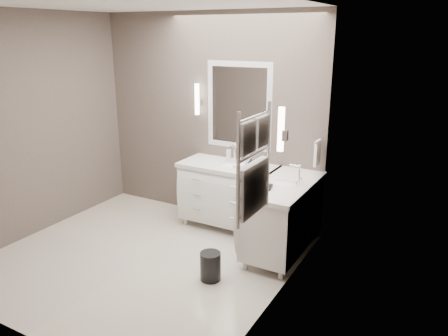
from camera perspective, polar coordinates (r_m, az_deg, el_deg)
The scene contains 21 objects.
floor at distance 5.10m, azimuth -10.71°, elevation -11.57°, with size 3.20×3.00×0.01m, color beige.
ceiling at distance 4.49m, azimuth -12.75°, elevation 20.38°, with size 3.20×3.00×0.01m, color white.
wall_back at distance 5.81m, azimuth -1.98°, elevation 6.54°, with size 3.20×0.01×2.70m, color #524842.
wall_front at distance 3.65m, azimuth -27.02°, elevation -1.89°, with size 3.20×0.01×2.70m, color #524842.
wall_left at distance 5.77m, azimuth -23.95°, elevation 4.98°, with size 0.01×3.00×2.70m, color #524842.
wall_right at distance 3.80m, azimuth 7.19°, elevation 0.59°, with size 0.01×3.00×2.70m, color #524842.
vanity_back at distance 5.59m, azimuth 0.60°, elevation -3.10°, with size 1.24×0.59×0.97m.
vanity_right at distance 4.98m, azimuth 7.74°, elevation -5.91°, with size 0.59×1.24×0.97m.
mirror_back at distance 5.54m, azimuth 1.94°, elevation 8.12°, with size 0.90×0.02×1.10m.
mirror_right at distance 4.49m, azimuth 10.95°, elevation 5.63°, with size 0.02×0.90×1.10m.
sconce_back at distance 5.77m, azimuth -3.54°, elevation 8.88°, with size 0.06×0.06×0.40m.
sconce_right at distance 3.96m, azimuth 7.44°, elevation 4.91°, with size 0.06×0.06×0.40m.
towel_bar_corner at distance 5.12m, azimuth 12.11°, elevation 2.00°, with size 0.03×0.22×0.30m.
towel_ladder at distance 3.45m, azimuth 3.87°, elevation -0.28°, with size 0.06×0.58×0.90m.
waste_bin at distance 4.57m, azimuth -1.78°, elevation -12.70°, with size 0.21×0.21×0.30m, color black.
amenity_tray_back at distance 5.38m, azimuth 3.38°, elevation 0.27°, with size 0.15×0.11×0.02m, color black.
amenity_tray_right at distance 4.66m, azimuth 5.47°, elevation -2.47°, with size 0.13×0.17×0.03m, color black.
water_bottle at distance 5.49m, azimuth 0.60°, elevation 1.49°, with size 0.06×0.06×0.18m, color silver.
soap_bottle_a at distance 5.38m, azimuth 3.20°, elevation 1.22°, with size 0.07×0.07×0.15m, color white.
soap_bottle_b at distance 5.32m, azimuth 3.54°, elevation 0.74°, with size 0.07×0.07×0.09m, color black.
soap_bottle_c at distance 4.63m, azimuth 5.50°, elevation -1.26°, with size 0.07×0.07×0.18m, color white.
Camera 1 is at (2.94, -3.39, 2.43)m, focal length 35.00 mm.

